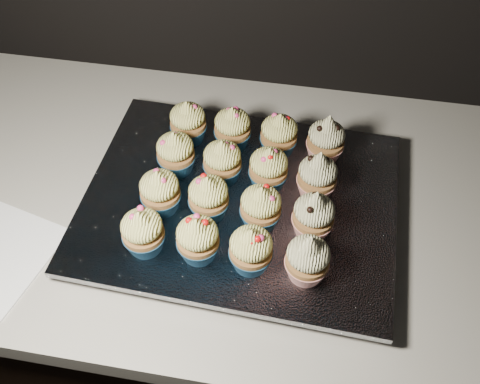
{
  "coord_description": "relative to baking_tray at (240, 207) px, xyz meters",
  "views": [
    {
      "loc": [
        0.12,
        1.14,
        1.6
      ],
      "look_at": [
        0.03,
        1.67,
        0.95
      ],
      "focal_mm": 40.0,
      "sensor_mm": 36.0,
      "label": 1
    }
  ],
  "objects": [
    {
      "name": "cupcake_0",
      "position": [
        -0.12,
        -0.11,
        0.06
      ],
      "size": [
        0.06,
        0.06,
        0.08
      ],
      "color": "navy",
      "rests_on": "foil_lining"
    },
    {
      "name": "baking_tray",
      "position": [
        0.0,
        0.0,
        0.0
      ],
      "size": [
        0.47,
        0.37,
        0.02
      ],
      "primitive_type": "cube",
      "rotation": [
        0.0,
        0.0,
        -0.04
      ],
      "color": "black",
      "rests_on": "worktop"
    },
    {
      "name": "cupcake_9",
      "position": [
        -0.04,
        0.04,
        0.06
      ],
      "size": [
        0.06,
        0.06,
        0.08
      ],
      "color": "navy",
      "rests_on": "foil_lining"
    },
    {
      "name": "cupcake_14",
      "position": [
        0.05,
        0.11,
        0.06
      ],
      "size": [
        0.06,
        0.06,
        0.08
      ],
      "color": "navy",
      "rests_on": "foil_lining"
    },
    {
      "name": "cupcake_2",
      "position": [
        0.04,
        -0.12,
        0.06
      ],
      "size": [
        0.06,
        0.06,
        0.08
      ],
      "color": "navy",
      "rests_on": "foil_lining"
    },
    {
      "name": "cabinet",
      "position": [
        -0.03,
        0.03,
        -0.48
      ],
      "size": [
        2.4,
        0.6,
        0.86
      ],
      "primitive_type": "cube",
      "color": "black",
      "rests_on": "ground"
    },
    {
      "name": "cupcake_15",
      "position": [
        0.12,
        0.11,
        0.06
      ],
      "size": [
        0.06,
        0.06,
        0.1
      ],
      "color": "#B02418",
      "rests_on": "foil_lining"
    },
    {
      "name": "foil_lining",
      "position": [
        0.0,
        0.0,
        0.02
      ],
      "size": [
        0.51,
        0.4,
        0.01
      ],
      "primitive_type": "cube",
      "rotation": [
        0.0,
        0.0,
        -0.04
      ],
      "color": "silver",
      "rests_on": "baking_tray"
    },
    {
      "name": "cupcake_11",
      "position": [
        0.12,
        0.03,
        0.06
      ],
      "size": [
        0.06,
        0.06,
        0.1
      ],
      "color": "#B02418",
      "rests_on": "foil_lining"
    },
    {
      "name": "cupcake_13",
      "position": [
        -0.03,
        0.12,
        0.06
      ],
      "size": [
        0.06,
        0.06,
        0.08
      ],
      "color": "navy",
      "rests_on": "foil_lining"
    },
    {
      "name": "cupcake_8",
      "position": [
        -0.11,
        0.05,
        0.06
      ],
      "size": [
        0.06,
        0.06,
        0.08
      ],
      "color": "navy",
      "rests_on": "foil_lining"
    },
    {
      "name": "cupcake_6",
      "position": [
        0.04,
        -0.04,
        0.06
      ],
      "size": [
        0.06,
        0.06,
        0.08
      ],
      "color": "navy",
      "rests_on": "foil_lining"
    },
    {
      "name": "worktop",
      "position": [
        -0.03,
        0.03,
        -0.03
      ],
      "size": [
        2.44,
        0.64,
        0.04
      ],
      "primitive_type": "cube",
      "color": "beige",
      "rests_on": "cabinet"
    },
    {
      "name": "cupcake_1",
      "position": [
        -0.04,
        -0.11,
        0.06
      ],
      "size": [
        0.06,
        0.06,
        0.08
      ],
      "color": "navy",
      "rests_on": "foil_lining"
    },
    {
      "name": "cupcake_10",
      "position": [
        0.04,
        0.04,
        0.06
      ],
      "size": [
        0.06,
        0.06,
        0.08
      ],
      "color": "navy",
      "rests_on": "foil_lining"
    },
    {
      "name": "cupcake_12",
      "position": [
        -0.11,
        0.12,
        0.06
      ],
      "size": [
        0.06,
        0.06,
        0.08
      ],
      "color": "navy",
      "rests_on": "foil_lining"
    },
    {
      "name": "cupcake_3",
      "position": [
        0.12,
        -0.12,
        0.06
      ],
      "size": [
        0.06,
        0.06,
        0.1
      ],
      "color": "#B02418",
      "rests_on": "foil_lining"
    },
    {
      "name": "cupcake_4",
      "position": [
        -0.12,
        -0.04,
        0.06
      ],
      "size": [
        0.06,
        0.06,
        0.08
      ],
      "color": "navy",
      "rests_on": "foil_lining"
    },
    {
      "name": "cupcake_7",
      "position": [
        0.12,
        -0.04,
        0.06
      ],
      "size": [
        0.06,
        0.06,
        0.1
      ],
      "color": "#B02418",
      "rests_on": "foil_lining"
    },
    {
      "name": "cupcake_5",
      "position": [
        -0.04,
        -0.04,
        0.06
      ],
      "size": [
        0.06,
        0.06,
        0.08
      ],
      "color": "navy",
      "rests_on": "foil_lining"
    }
  ]
}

